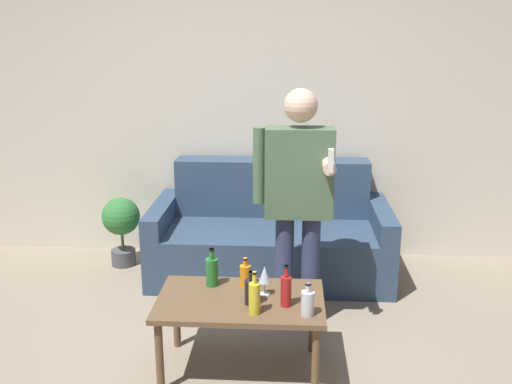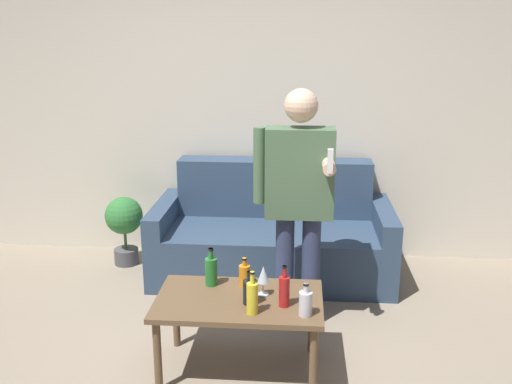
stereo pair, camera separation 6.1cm
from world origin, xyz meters
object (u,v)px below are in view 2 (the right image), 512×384
coffee_table (239,307)px  bottle_orange (252,297)px  couch (273,236)px  person_standing_front (298,193)px

coffee_table → bottle_orange: bottle_orange is taller
couch → person_standing_front: (0.20, -0.85, 0.61)m
coffee_table → bottle_orange: size_ratio=3.91×
bottle_orange → person_standing_front: 0.86m
bottle_orange → person_standing_front: size_ratio=0.15×
couch → person_standing_front: 1.06m
couch → person_standing_front: person_standing_front is taller
couch → person_standing_front: bearing=-76.7°
coffee_table → person_standing_front: (0.32, 0.57, 0.52)m
person_standing_front → coffee_table: bearing=-119.2°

